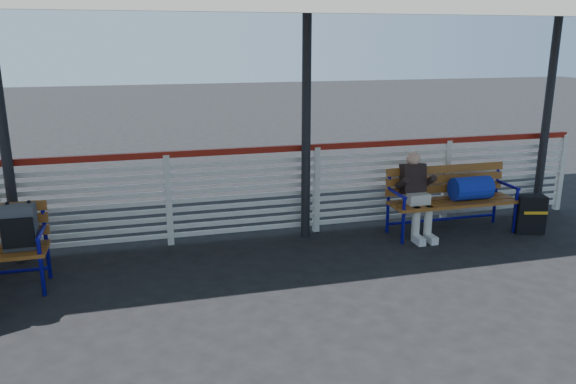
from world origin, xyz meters
name	(u,v)px	position (x,y,z in m)	size (l,w,h in m)	color
ground	(184,309)	(0.00, 0.00, 0.00)	(60.00, 60.00, 0.00)	black
fence	(168,196)	(0.00, 1.90, 0.66)	(12.08, 0.08, 1.24)	silver
bench_right	(460,191)	(3.91, 1.37, 0.59)	(1.80, 0.56, 0.92)	brown
companion_person	(416,194)	(3.24, 1.36, 0.60)	(0.32, 0.66, 1.15)	beige
suitcase_side	(530,214)	(4.84, 1.07, 0.27)	(0.43, 0.33, 0.53)	black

